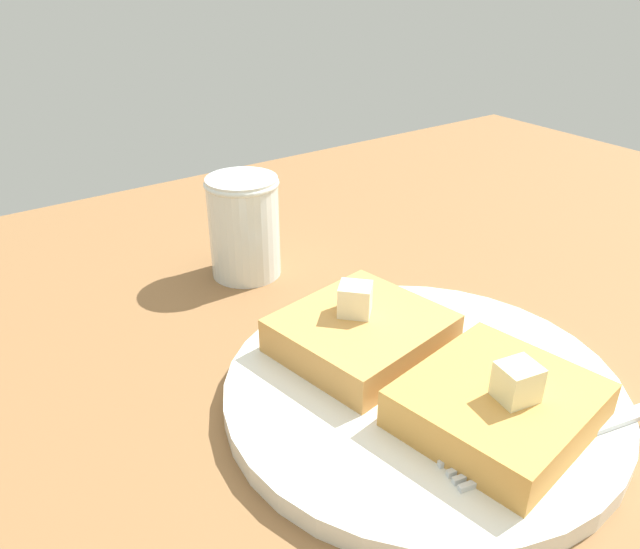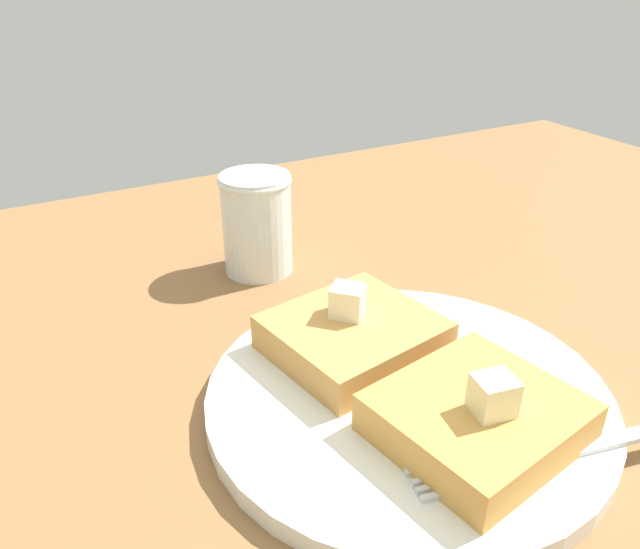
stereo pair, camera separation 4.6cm
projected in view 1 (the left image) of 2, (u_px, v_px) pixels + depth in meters
table_surface at (577, 420)px, 40.93cm from camera, size 110.51×110.51×2.94cm
plate at (422, 389)px, 40.17cm from camera, size 25.42×25.42×1.40cm
toast_slice_left at (498, 405)px, 35.98cm from camera, size 11.06×11.82×2.50cm
toast_slice_middle at (361, 333)px, 42.62cm from camera, size 11.06×11.82×2.50cm
butter_pat_primary at (512, 379)px, 34.38cm from camera, size 2.30×2.48×2.16cm
butter_pat_secondary at (355, 299)px, 42.05cm from camera, size 2.91×2.90×2.16cm
fork at (556, 441)px, 34.88cm from camera, size 4.79×15.94×0.36cm
syrup_jar at (245, 232)px, 54.25cm from camera, size 6.35×6.35×8.95cm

